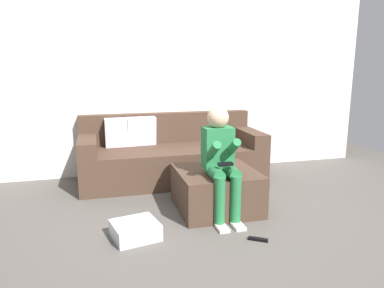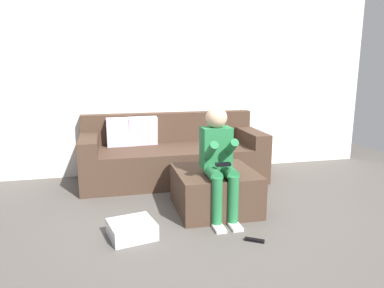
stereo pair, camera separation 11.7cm
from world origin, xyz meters
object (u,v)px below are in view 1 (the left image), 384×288
Objects in this scene: storage_bin at (135,230)px; remote_near_ottoman at (258,239)px; couch_sectional at (171,157)px; ottoman at (216,190)px; person_seated at (221,156)px.

storage_bin reaches higher than remote_near_ottoman.
couch_sectional is 13.83× the size of remote_near_ottoman.
ottoman is 0.46m from person_seated.
remote_near_ottoman is at bearing -78.71° from couch_sectional.
storage_bin is (-0.91, -0.46, -0.14)m from ottoman.
remote_near_ottoman is (0.38, -1.93, -0.30)m from couch_sectional.
ottoman reaches higher than storage_bin.
person_seated is at bearing 137.36° from remote_near_ottoman.
couch_sectional is 1.39m from person_seated.
ottoman is at bearing 131.94° from remote_near_ottoman.
remote_near_ottoman is at bearing -17.64° from storage_bin.
storage_bin is (-0.88, -0.26, -0.55)m from person_seated.
person_seated is (0.23, -1.34, 0.31)m from couch_sectional.
remote_near_ottoman is at bearing -81.01° from ottoman.
person_seated reaches higher than couch_sectional.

